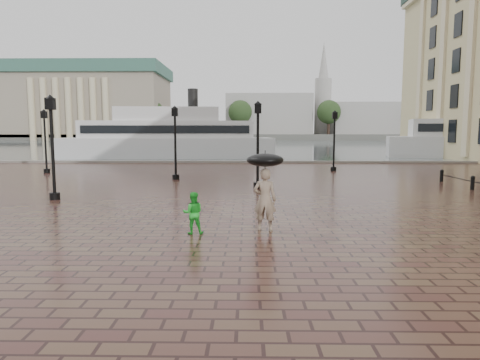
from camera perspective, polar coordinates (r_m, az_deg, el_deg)
The scene contains 12 objects.
ground at distance 9.25m, azimuth -14.81°, elevation -12.46°, with size 300.00×300.00×0.00m, color #3C1E1B.
harbour_water at distance 100.49m, azimuth -0.43°, elevation 4.80°, with size 240.00×240.00×0.00m, color #434B52.
quay_edge at distance 40.59m, azimuth -2.49°, elevation 2.29°, with size 80.00×0.60×0.30m, color slate.
far_shore at distance 168.44m, azimuth 0.14°, elevation 5.82°, with size 300.00×60.00×2.00m, color #4C4C47.
museum at distance 163.82m, azimuth -19.87°, elevation 9.94°, with size 57.00×32.50×26.00m.
distant_skyline at distance 164.99m, azimuth 17.24°, elevation 8.46°, with size 102.50×22.00×33.00m.
far_trees at distance 146.57m, azimuth 0.01°, elevation 9.02°, with size 188.00×8.00×13.50m.
street_lamps at distance 26.33m, azimuth -7.91°, elevation 5.03°, with size 21.44×14.44×4.40m.
adult_pedestrian at distance 12.80m, azimuth 3.33°, elevation -2.64°, with size 0.69×0.45×1.89m, color gray.
child_pedestrian at distance 12.54m, azimuth -6.28°, elevation -4.39°, with size 0.60×0.46×1.23m, color green.
ferry_near at distance 48.84m, azimuth -9.54°, elevation 5.63°, with size 23.84×7.75×7.68m.
umbrella at distance 12.66m, azimuth 3.37°, elevation 2.68°, with size 1.10×1.10×1.20m.
Camera 1 is at (2.45, -8.41, 2.97)m, focal length 32.00 mm.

